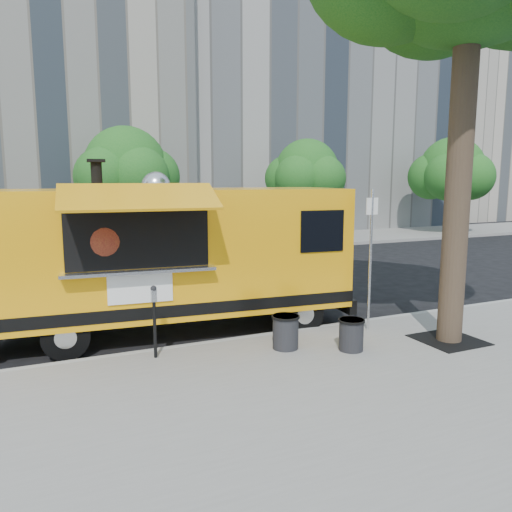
{
  "coord_description": "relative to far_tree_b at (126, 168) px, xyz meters",
  "views": [
    {
      "loc": [
        -4.88,
        -10.01,
        3.37
      ],
      "look_at": [
        -0.39,
        0.0,
        1.66
      ],
      "focal_mm": 35.0,
      "sensor_mm": 36.0,
      "label": 1
    }
  ],
  "objects": [
    {
      "name": "far_tree_c",
      "position": [
        9.0,
        -0.3,
        -0.12
      ],
      "size": [
        3.24,
        3.24,
        5.21
      ],
      "color": "#33261C",
      "rests_on": "far_sidewalk"
    },
    {
      "name": "food_truck",
      "position": [
        -1.04,
        -12.25,
        -2.08
      ],
      "size": [
        7.7,
        3.82,
        3.73
      ],
      "rotation": [
        0.0,
        0.0,
        -0.09
      ],
      "color": "#FFA80D",
      "rests_on": "ground"
    },
    {
      "name": "tree_well",
      "position": [
        3.6,
        -15.5,
        -3.68
      ],
      "size": [
        1.2,
        1.2,
        0.02
      ],
      "primitive_type": "cube",
      "color": "black",
      "rests_on": "sidewalk"
    },
    {
      "name": "parking_meter",
      "position": [
        -2.0,
        -14.05,
        -2.85
      ],
      "size": [
        0.11,
        0.11,
        1.33
      ],
      "color": "black",
      "rests_on": "sidewalk"
    },
    {
      "name": "ground",
      "position": [
        1.0,
        -12.7,
        -3.83
      ],
      "size": [
        120.0,
        120.0,
        0.0
      ],
      "primitive_type": "plane",
      "color": "black",
      "rests_on": "ground"
    },
    {
      "name": "sign_post",
      "position": [
        2.55,
        -14.25,
        -1.98
      ],
      "size": [
        0.28,
        0.06,
        3.0
      ],
      "color": "silver",
      "rests_on": "sidewalk"
    },
    {
      "name": "far_tree_d",
      "position": [
        19.0,
        -0.1,
        0.06
      ],
      "size": [
        3.78,
        3.78,
        5.64
      ],
      "color": "#33261C",
      "rests_on": "far_sidewalk"
    },
    {
      "name": "trash_bin_right",
      "position": [
        1.47,
        -15.18,
        -3.36
      ],
      "size": [
        0.5,
        0.5,
        0.6
      ],
      "color": "black",
      "rests_on": "sidewalk"
    },
    {
      "name": "building_right",
      "position": [
        31.0,
        11.3,
        4.17
      ],
      "size": [
        16.0,
        12.0,
        16.0
      ],
      "primitive_type": "cube",
      "color": "#AFA492",
      "rests_on": "ground"
    },
    {
      "name": "curb",
      "position": [
        1.0,
        -13.63,
        -3.76
      ],
      "size": [
        60.0,
        0.14,
        0.16
      ],
      "primitive_type": "cube",
      "color": "#999993",
      "rests_on": "ground"
    },
    {
      "name": "sidewalk",
      "position": [
        1.0,
        -16.7,
        -3.76
      ],
      "size": [
        60.0,
        6.0,
        0.15
      ],
      "primitive_type": "cube",
      "color": "gray",
      "rests_on": "ground"
    },
    {
      "name": "trash_bin_left",
      "position": [
        0.38,
        -14.57,
        -3.34
      ],
      "size": [
        0.54,
        0.54,
        0.64
      ],
      "color": "black",
      "rests_on": "sidewalk"
    },
    {
      "name": "far_sidewalk",
      "position": [
        1.0,
        0.8,
        -3.76
      ],
      "size": [
        60.0,
        5.0,
        0.15
      ],
      "primitive_type": "cube",
      "color": "gray",
      "rests_on": "ground"
    },
    {
      "name": "far_tree_b",
      "position": [
        0.0,
        0.0,
        0.0
      ],
      "size": [
        3.6,
        3.6,
        5.5
      ],
      "color": "#33261C",
      "rests_on": "far_sidewalk"
    },
    {
      "name": "building_mid",
      "position": [
        13.0,
        10.3,
        6.17
      ],
      "size": [
        20.0,
        14.0,
        20.0
      ],
      "primitive_type": "cube",
      "color": "gray",
      "rests_on": "ground"
    }
  ]
}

